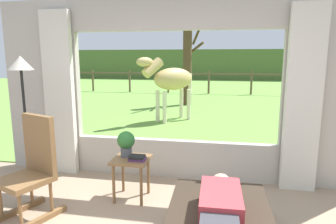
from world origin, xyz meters
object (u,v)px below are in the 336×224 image
(horse, at_px, (171,80))
(potted_plant, at_px, (126,142))
(floor_lamp_left, at_px, (22,82))
(side_table, at_px, (131,166))
(book_stack, at_px, (137,158))
(pasture_tree, at_px, (188,62))
(rocking_chair, at_px, (32,168))
(reclining_person, at_px, (220,216))

(horse, bearing_deg, potted_plant, 135.00)
(potted_plant, height_order, floor_lamp_left, floor_lamp_left)
(side_table, height_order, horse, horse)
(potted_plant, relative_size, horse, 0.18)
(book_stack, xyz_separation_m, pasture_tree, (-0.30, 7.58, 1.03))
(potted_plant, relative_size, pasture_tree, 0.10)
(floor_lamp_left, bearing_deg, rocking_chair, -51.68)
(horse, xyz_separation_m, pasture_tree, (0.10, 2.95, 0.43))
(rocking_chair, bearing_deg, book_stack, 47.97)
(reclining_person, relative_size, rocking_chair, 1.28)
(side_table, height_order, floor_lamp_left, floor_lamp_left)
(potted_plant, xyz_separation_m, floor_lamp_left, (-1.43, 0.08, 0.72))
(reclining_person, height_order, rocking_chair, rocking_chair)
(potted_plant, distance_m, floor_lamp_left, 1.60)
(book_stack, relative_size, floor_lamp_left, 0.11)
(horse, height_order, pasture_tree, pasture_tree)
(potted_plant, bearing_deg, side_table, -36.87)
(rocking_chair, height_order, horse, horse)
(side_table, xyz_separation_m, floor_lamp_left, (-1.51, 0.14, 0.99))
(rocking_chair, relative_size, horse, 0.65)
(reclining_person, distance_m, potted_plant, 1.71)
(rocking_chair, height_order, book_stack, rocking_chair)
(reclining_person, distance_m, rocking_chair, 2.12)
(book_stack, xyz_separation_m, floor_lamp_left, (-1.61, 0.20, 0.87))
(reclining_person, height_order, pasture_tree, pasture_tree)
(rocking_chair, bearing_deg, horse, 104.50)
(reclining_person, bearing_deg, floor_lamp_left, 151.77)
(book_stack, height_order, floor_lamp_left, floor_lamp_left)
(pasture_tree, bearing_deg, potted_plant, -89.07)
(rocking_chair, xyz_separation_m, horse, (0.64, 5.15, 0.61))
(horse, relative_size, pasture_tree, 0.52)
(potted_plant, bearing_deg, rocking_chair, -143.60)
(potted_plant, distance_m, book_stack, 0.26)
(reclining_person, height_order, side_table, reclining_person)
(floor_lamp_left, relative_size, pasture_tree, 0.52)
(horse, bearing_deg, book_stack, 137.10)
(rocking_chair, distance_m, pasture_tree, 8.20)
(reclining_person, distance_m, pasture_tree, 8.85)
(book_stack, xyz_separation_m, horse, (-0.40, 4.63, 0.60))
(horse, bearing_deg, side_table, 135.96)
(reclining_person, xyz_separation_m, side_table, (-1.09, 1.17, -0.10))
(book_stack, distance_m, floor_lamp_left, 1.84)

